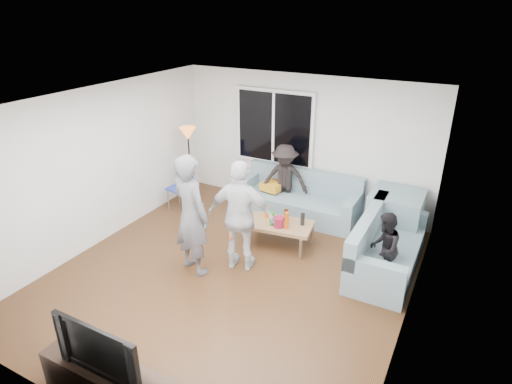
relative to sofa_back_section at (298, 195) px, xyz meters
The scene contains 32 objects.
floor 2.32m from the sofa_back_section, 93.13° to the right, with size 5.00×5.50×0.04m, color #56351C.
ceiling 3.16m from the sofa_back_section, 93.13° to the right, with size 5.00×5.50×0.04m, color white.
wall_back 1.02m from the sofa_back_section, 103.94° to the left, with size 5.00×0.04×2.60m, color silver.
wall_front 5.12m from the sofa_back_section, 91.41° to the right, with size 5.00×0.04×2.60m, color silver.
wall_left 3.59m from the sofa_back_section, 139.35° to the right, with size 0.04×5.50×2.60m, color silver.
wall_right 3.41m from the sofa_back_section, 43.45° to the right, with size 0.04×5.50×2.60m, color silver.
window_frame 1.40m from the sofa_back_section, 149.88° to the left, with size 1.62×0.06×1.47m, color white.
window_glass 1.39m from the sofa_back_section, 152.31° to the left, with size 1.50×0.02×1.35m, color black.
window_mullion 1.39m from the sofa_back_section, 152.93° to the left, with size 0.05×0.03×1.35m, color white.
radiator 0.83m from the sofa_back_section, 152.31° to the left, with size 1.30×0.12×0.62m, color silver.
potted_plant 0.71m from the sofa_back_section, 144.89° to the left, with size 0.18×0.15×0.33m, color #266029.
vase 1.04m from the sofa_back_section, 159.58° to the left, with size 0.17×0.17×0.18m, color silver.
sofa_back_section is the anchor object (origin of this frame).
sofa_right_section 2.14m from the sofa_back_section, 27.62° to the right, with size 0.85×2.00×0.85m, color gray, non-canonical shape.
sofa_corner 1.78m from the sofa_back_section, ahead, with size 0.85×0.85×0.85m, color gray.
cushion_yellow 0.56m from the sofa_back_section, behind, with size 0.38×0.32×0.14m, color orange.
cushion_red 0.57m from the sofa_back_section, behind, with size 0.36×0.30×0.13m, color maroon.
coffee_table 1.16m from the sofa_back_section, 83.42° to the right, with size 1.10×0.60×0.40m, color #996D4A.
pitcher 1.26m from the sofa_back_section, 82.15° to the right, with size 0.17×0.17×0.17m, color maroon.
side_chair 2.32m from the sofa_back_section, 159.80° to the right, with size 0.40×0.40×0.86m, color #233898, non-canonical shape.
floor_lamp 2.24m from the sofa_back_section, 168.94° to the right, with size 0.32×0.32×1.56m, color orange, non-canonical shape.
player_left 2.57m from the sofa_back_section, 106.09° to the right, with size 0.68×0.45×1.87m, color #525257.
player_right 2.06m from the sofa_back_section, 92.72° to the right, with size 1.02×0.42×1.74m, color silver.
spectator_right 2.34m from the sofa_back_section, 35.70° to the right, with size 0.53×0.41×1.09m, color black.
spectator_back 0.41m from the sofa_back_section, behind, with size 0.89×0.51×1.37m, color black.
tv_console 4.77m from the sofa_back_section, 90.54° to the right, with size 1.60×0.40×0.44m, color #34251A.
television 4.78m from the sofa_back_section, 90.54° to the right, with size 1.04×0.14×0.60m, color black.
bottle_c 1.03m from the sofa_back_section, 79.13° to the right, with size 0.07×0.07×0.21m, color black.
bottle_d 1.27m from the sofa_back_section, 76.07° to the right, with size 0.07×0.07×0.28m, color #CA5112.
bottle_e 1.12m from the sofa_back_section, 63.90° to the right, with size 0.07×0.07×0.21m, color black.
bottle_a 1.05m from the sofa_back_section, 98.33° to the right, with size 0.07×0.07×0.19m, color orange.
bottle_b 1.25m from the sofa_back_section, 87.70° to the right, with size 0.08×0.08×0.23m, color #167B16.
Camera 1 is at (2.87, -4.64, 3.79)m, focal length 30.14 mm.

